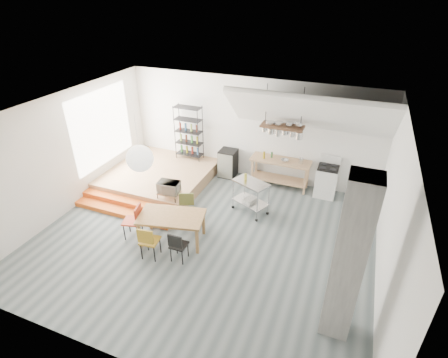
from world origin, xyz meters
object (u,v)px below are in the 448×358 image
at_px(stove, 326,181).
at_px(mini_fridge, 228,163).
at_px(rolling_cart, 251,193).
at_px(dining_table, 171,218).

bearing_deg(stove, mini_fridge, 179.19).
xyz_separation_m(stove, mini_fridge, (-3.12, 0.04, -0.03)).
xyz_separation_m(rolling_cart, mini_fridge, (-1.32, 1.71, -0.16)).
height_order(stove, rolling_cart, stove).
height_order(dining_table, mini_fridge, mini_fridge).
bearing_deg(dining_table, rolling_cart, 41.01).
relative_size(stove, mini_fridge, 1.30).
bearing_deg(dining_table, mini_fridge, 76.20).
relative_size(dining_table, mini_fridge, 1.88).
bearing_deg(mini_fridge, dining_table, -90.78).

